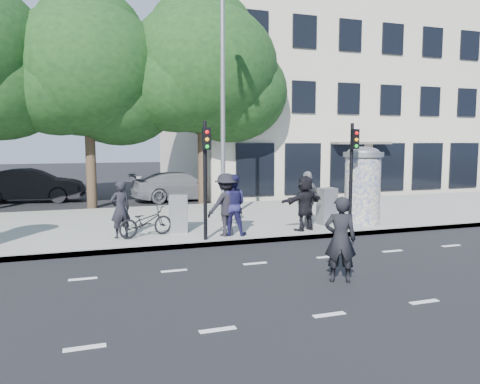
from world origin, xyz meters
name	(u,v)px	position (x,y,z in m)	size (l,w,h in m)	color
ground	(278,279)	(0.00, 0.00, 0.00)	(120.00, 120.00, 0.00)	black
sidewalk	(196,221)	(0.00, 7.50, 0.07)	(40.00, 8.00, 0.15)	gray
curb	(228,243)	(0.00, 3.55, 0.07)	(40.00, 0.10, 0.16)	slate
lane_dash_near	(329,315)	(0.00, -2.20, 0.00)	(32.00, 0.12, 0.01)	silver
lane_dash_far	(255,263)	(0.00, 1.40, 0.00)	(32.00, 0.12, 0.01)	silver
ad_column_right	(362,184)	(5.20, 4.70, 1.54)	(1.36, 1.36, 2.65)	beige
traffic_pole_near	(206,168)	(-0.60, 3.79, 2.23)	(0.22, 0.31, 3.40)	black
traffic_pole_far	(352,165)	(4.20, 3.79, 2.23)	(0.22, 0.31, 3.40)	black
street_lamp	(223,88)	(0.80, 6.63, 4.79)	(0.25, 0.93, 8.00)	slate
tree_near_left	(88,70)	(-3.50, 12.70, 6.06)	(6.80, 6.80, 8.97)	#38281C
tree_center	(202,69)	(1.50, 12.30, 6.31)	(7.00, 7.00, 9.30)	#38281C
building	(322,97)	(12.00, 19.99, 5.99)	(20.30, 15.85, 12.00)	#BBB49D
ped_b	(120,209)	(-2.89, 4.91, 0.99)	(0.62, 0.40, 1.69)	black
ped_c	(232,205)	(0.33, 4.24, 1.07)	(0.90, 0.70, 1.85)	#1E1D4A
ped_d	(226,205)	(0.14, 4.22, 1.09)	(1.21, 0.70, 1.88)	black
ped_e	(308,199)	(3.15, 4.76, 1.08)	(1.08, 0.62, 1.85)	gray
ped_f	(305,203)	(2.76, 4.22, 1.03)	(1.63, 0.59, 1.76)	black
man_road	(340,239)	(1.18, -0.57, 0.92)	(0.67, 0.44, 1.83)	black
bicycle	(146,222)	(-2.17, 4.83, 0.60)	(1.72, 0.60, 0.90)	black
cabinet_left	(179,213)	(-1.11, 5.22, 0.75)	(0.57, 0.41, 1.19)	slate
cabinet_right	(327,206)	(3.98, 4.95, 0.77)	(0.60, 0.43, 1.25)	gray
car_mid	(31,186)	(-6.28, 15.97, 0.82)	(4.98, 1.73, 1.64)	black
car_right	(181,186)	(0.86, 14.21, 0.72)	(4.96, 2.02, 1.44)	slate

